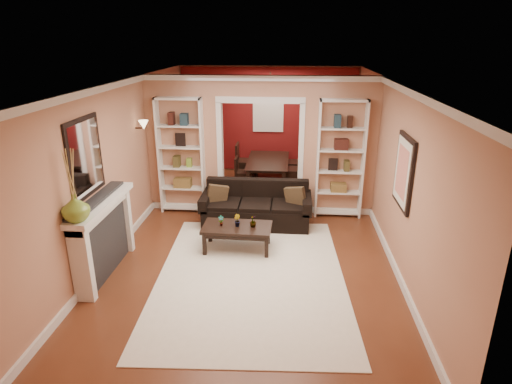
# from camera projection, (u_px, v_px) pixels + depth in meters

# --- Properties ---
(floor) EXTENTS (8.00, 8.00, 0.00)m
(floor) POSITION_uv_depth(u_px,v_px,m) (255.00, 234.00, 7.74)
(floor) COLOR brown
(floor) RESTS_ON ground
(ceiling) EXTENTS (8.00, 8.00, 0.00)m
(ceiling) POSITION_uv_depth(u_px,v_px,m) (255.00, 81.00, 6.82)
(ceiling) COLOR white
(ceiling) RESTS_ON ground
(wall_back) EXTENTS (8.00, 0.00, 8.00)m
(wall_back) POSITION_uv_depth(u_px,v_px,m) (268.00, 120.00, 11.03)
(wall_back) COLOR tan
(wall_back) RESTS_ON ground
(wall_front) EXTENTS (8.00, 0.00, 8.00)m
(wall_front) POSITION_uv_depth(u_px,v_px,m) (214.00, 296.00, 3.53)
(wall_front) COLOR tan
(wall_front) RESTS_ON ground
(wall_left) EXTENTS (0.00, 8.00, 8.00)m
(wall_left) POSITION_uv_depth(u_px,v_px,m) (127.00, 160.00, 7.45)
(wall_left) COLOR tan
(wall_left) RESTS_ON ground
(wall_right) EXTENTS (0.00, 8.00, 8.00)m
(wall_right) POSITION_uv_depth(u_px,v_px,m) (390.00, 166.00, 7.11)
(wall_right) COLOR tan
(wall_right) RESTS_ON ground
(partition_wall) EXTENTS (4.50, 0.15, 2.70)m
(partition_wall) POSITION_uv_depth(u_px,v_px,m) (260.00, 146.00, 8.40)
(partition_wall) COLOR tan
(partition_wall) RESTS_ON floor
(red_back_panel) EXTENTS (4.44, 0.04, 2.64)m
(red_back_panel) POSITION_uv_depth(u_px,v_px,m) (268.00, 121.00, 11.01)
(red_back_panel) COLOR maroon
(red_back_panel) RESTS_ON floor
(dining_window) EXTENTS (0.78, 0.03, 0.98)m
(dining_window) POSITION_uv_depth(u_px,v_px,m) (268.00, 113.00, 10.89)
(dining_window) COLOR #8CA5CC
(dining_window) RESTS_ON wall_back
(area_rug) EXTENTS (2.93, 3.98, 0.01)m
(area_rug) POSITION_uv_depth(u_px,v_px,m) (251.00, 276.00, 6.38)
(area_rug) COLOR white
(area_rug) RESTS_ON floor
(sofa) EXTENTS (2.06, 0.89, 0.80)m
(sofa) POSITION_uv_depth(u_px,v_px,m) (256.00, 205.00, 8.03)
(sofa) COLOR black
(sofa) RESTS_ON floor
(pillow_left) EXTENTS (0.39, 0.24, 0.38)m
(pillow_left) POSITION_uv_depth(u_px,v_px,m) (217.00, 195.00, 8.00)
(pillow_left) COLOR #4E3A21
(pillow_left) RESTS_ON sofa
(pillow_right) EXTENTS (0.39, 0.26, 0.38)m
(pillow_right) POSITION_uv_depth(u_px,v_px,m) (295.00, 197.00, 7.89)
(pillow_right) COLOR #4E3A21
(pillow_right) RESTS_ON sofa
(coffee_table) EXTENTS (1.15, 0.64, 0.43)m
(coffee_table) POSITION_uv_depth(u_px,v_px,m) (237.00, 238.00, 7.12)
(coffee_table) COLOR black
(coffee_table) RESTS_ON floor
(plant_left) EXTENTS (0.11, 0.09, 0.17)m
(plant_left) POSITION_uv_depth(u_px,v_px,m) (221.00, 221.00, 7.04)
(plant_left) COLOR #336626
(plant_left) RESTS_ON coffee_table
(plant_center) EXTENTS (0.14, 0.14, 0.20)m
(plant_center) POSITION_uv_depth(u_px,v_px,m) (237.00, 220.00, 7.01)
(plant_center) COLOR #336626
(plant_center) RESTS_ON coffee_table
(plant_right) EXTENTS (0.15, 0.15, 0.19)m
(plant_right) POSITION_uv_depth(u_px,v_px,m) (253.00, 221.00, 6.99)
(plant_right) COLOR #336626
(plant_right) RESTS_ON coffee_table
(bookshelf_left) EXTENTS (0.90, 0.30, 2.30)m
(bookshelf_left) POSITION_uv_depth(u_px,v_px,m) (181.00, 156.00, 8.43)
(bookshelf_left) COLOR white
(bookshelf_left) RESTS_ON floor
(bookshelf_right) EXTENTS (0.90, 0.30, 2.30)m
(bookshelf_right) POSITION_uv_depth(u_px,v_px,m) (340.00, 160.00, 8.19)
(bookshelf_right) COLOR white
(bookshelf_right) RESTS_ON floor
(fireplace) EXTENTS (0.32, 1.70, 1.16)m
(fireplace) POSITION_uv_depth(u_px,v_px,m) (106.00, 238.00, 6.30)
(fireplace) COLOR white
(fireplace) RESTS_ON floor
(vase) EXTENTS (0.36, 0.36, 0.36)m
(vase) POSITION_uv_depth(u_px,v_px,m) (75.00, 208.00, 5.38)
(vase) COLOR olive
(vase) RESTS_ON fireplace
(mirror) EXTENTS (0.03, 0.95, 1.10)m
(mirror) POSITION_uv_depth(u_px,v_px,m) (85.00, 157.00, 5.89)
(mirror) COLOR silver
(mirror) RESTS_ON wall_left
(wall_sconce) EXTENTS (0.18, 0.18, 0.22)m
(wall_sconce) POSITION_uv_depth(u_px,v_px,m) (141.00, 126.00, 7.80)
(wall_sconce) COLOR #FFE0A5
(wall_sconce) RESTS_ON wall_left
(framed_art) EXTENTS (0.04, 0.85, 1.05)m
(framed_art) POSITION_uv_depth(u_px,v_px,m) (403.00, 172.00, 6.10)
(framed_art) COLOR black
(framed_art) RESTS_ON wall_right
(dining_table) EXTENTS (1.74, 0.97, 0.61)m
(dining_table) POSITION_uv_depth(u_px,v_px,m) (269.00, 172.00, 10.26)
(dining_table) COLOR black
(dining_table) RESTS_ON floor
(dining_chair_nw) EXTENTS (0.48, 0.48, 0.77)m
(dining_chair_nw) POSITION_uv_depth(u_px,v_px,m) (245.00, 173.00, 9.99)
(dining_chair_nw) COLOR black
(dining_chair_nw) RESTS_ON floor
(dining_chair_ne) EXTENTS (0.60, 0.60, 0.94)m
(dining_chair_ne) POSITION_uv_depth(u_px,v_px,m) (292.00, 170.00, 9.88)
(dining_chair_ne) COLOR black
(dining_chair_ne) RESTS_ON floor
(dining_chair_sw) EXTENTS (0.51, 0.51, 0.95)m
(dining_chair_sw) POSITION_uv_depth(u_px,v_px,m) (248.00, 162.00, 10.52)
(dining_chair_sw) COLOR black
(dining_chair_sw) RESTS_ON floor
(dining_chair_se) EXTENTS (0.47, 0.47, 0.93)m
(dining_chair_se) POSITION_uv_depth(u_px,v_px,m) (293.00, 163.00, 10.44)
(dining_chair_se) COLOR black
(dining_chair_se) RESTS_ON floor
(chandelier) EXTENTS (0.50, 0.50, 0.30)m
(chandelier) POSITION_uv_depth(u_px,v_px,m) (265.00, 101.00, 9.58)
(chandelier) COLOR #311D16
(chandelier) RESTS_ON ceiling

